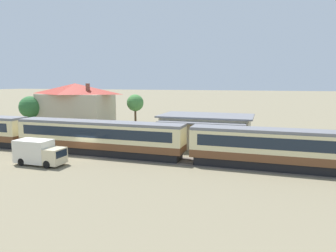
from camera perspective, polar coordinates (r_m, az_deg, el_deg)
The scene contains 8 objects.
ground_plane at distance 36.27m, azimuth -15.17°, elevation -5.63°, with size 600.00×600.00×0.00m, color #7A7056.
passenger_train at distance 36.49m, azimuth -12.80°, elevation -1.89°, with size 65.37×2.92×4.01m.
railway_track at distance 36.92m, azimuth -12.63°, elevation -5.29°, with size 99.47×3.60×0.04m.
station_building at distance 40.61m, azimuth 7.28°, elevation -0.83°, with size 12.20×8.48×4.25m.
station_house_red_roof at distance 61.45m, azimuth -17.14°, elevation 3.98°, with size 14.63×7.99×8.37m.
delivery_truck_cream at distance 34.24m, azimuth -23.41°, elevation -4.62°, with size 5.32×2.15×2.60m.
yard_tree_1 at distance 57.43m, azimuth -6.26°, elevation 4.37°, with size 3.20×3.20×6.31m.
yard_tree_2 at distance 63.43m, azimuth -24.72°, elevation 3.27°, with size 4.23×4.23×5.95m.
Camera 1 is at (19.45, -29.40, 8.56)m, focal length 32.00 mm.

